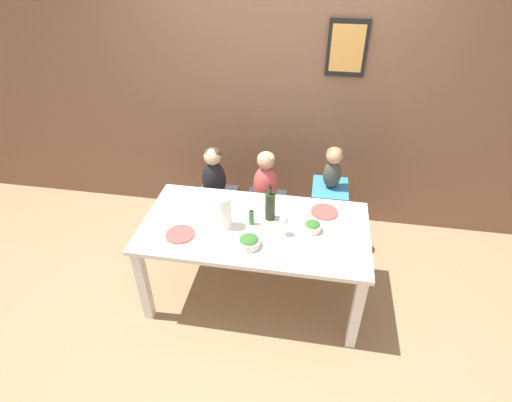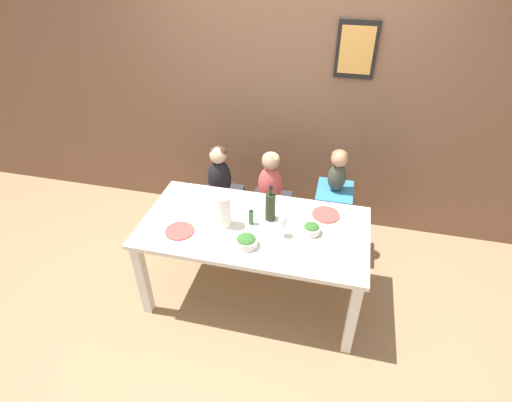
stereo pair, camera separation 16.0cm
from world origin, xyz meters
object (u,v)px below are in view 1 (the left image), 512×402
person_child_center (266,178)px  wine_glass_near (284,222)px  wine_bottle (270,206)px  dinner_plate_back_left (206,201)px  chair_far_center (265,208)px  person_baby_right (333,166)px  chair_right_highchair (329,201)px  dinner_plate_front_left (180,234)px  salad_bowl_small (312,226)px  person_child_left (214,173)px  salad_bowl_large (249,242)px  paper_towel_roll (224,212)px  chair_far_left (216,203)px  dinner_plate_back_right (324,212)px

person_child_center → wine_glass_near: 0.80m
person_child_center → wine_glass_near: bearing=-72.4°
person_child_center → wine_bottle: 0.60m
dinner_plate_back_left → chair_far_center: bearing=46.5°
person_baby_right → person_child_center: bearing=-180.0°
chair_right_highchair → dinner_plate_front_left: size_ratio=3.26×
person_baby_right → salad_bowl_small: bearing=-100.8°
person_child_left → salad_bowl_large: (0.49, -0.91, 0.05)m
person_child_left → salad_bowl_large: bearing=-61.7°
chair_right_highchair → paper_towel_roll: 1.11m
paper_towel_roll → dinner_plate_front_left: paper_towel_roll is taller
salad_bowl_small → chair_far_center: bearing=123.3°
person_child_left → dinner_plate_back_left: 0.45m
paper_towel_roll → dinner_plate_back_left: bearing=128.1°
chair_right_highchair → dinner_plate_back_left: dinner_plate_back_left is taller
chair_far_left → dinner_plate_back_right: (1.00, -0.44, 0.34)m
salad_bowl_small → dinner_plate_back_left: salad_bowl_small is taller
chair_right_highchair → dinner_plate_front_left: 1.39m
person_baby_right → chair_right_highchair: bearing=-90.0°
person_baby_right → wine_glass_near: (-0.33, -0.75, -0.05)m
person_child_center → paper_towel_roll: size_ratio=1.95×
salad_bowl_large → person_child_left: bearing=118.3°
salad_bowl_large → chair_far_left: bearing=118.3°
salad_bowl_large → chair_right_highchair: bearing=58.8°
wine_glass_near → dinner_plate_front_left: size_ratio=0.81×
paper_towel_roll → dinner_plate_front_left: size_ratio=1.21×
person_child_center → dinner_plate_front_left: person_child_center is taller
person_child_center → chair_far_center: bearing=-90.0°
wine_bottle → paper_towel_roll: wine_bottle is taller
person_child_left → person_baby_right: 1.06m
person_child_left → person_child_center: bearing=0.0°
chair_far_left → person_child_left: person_child_left is taller
person_child_center → dinner_plate_back_right: size_ratio=2.36×
chair_far_center → dinner_plate_front_left: 1.06m
chair_right_highchair → person_baby_right: size_ratio=1.83×
person_child_left → person_baby_right: person_baby_right is taller
person_child_center → person_baby_right: (0.57, 0.00, 0.18)m
chair_far_left → salad_bowl_small: bearing=-36.3°
salad_bowl_large → chair_far_center: bearing=91.1°
dinner_plate_back_right → wine_glass_near: bearing=-132.6°
wine_glass_near → salad_bowl_small: bearing=20.5°
chair_right_highchair → dinner_plate_back_right: bearing=-95.8°
salad_bowl_small → person_child_left: bearing=143.7°
paper_towel_roll → person_child_center: bearing=74.6°
person_baby_right → dinner_plate_back_left: 1.10m
wine_bottle → salad_bowl_large: bearing=-106.6°
dinner_plate_back_left → chair_far_left: bearing=96.7°
chair_right_highchair → person_child_left: size_ratio=1.38×
person_baby_right → dinner_plate_back_left: bearing=-155.8°
chair_far_center → salad_bowl_large: salad_bowl_large is taller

